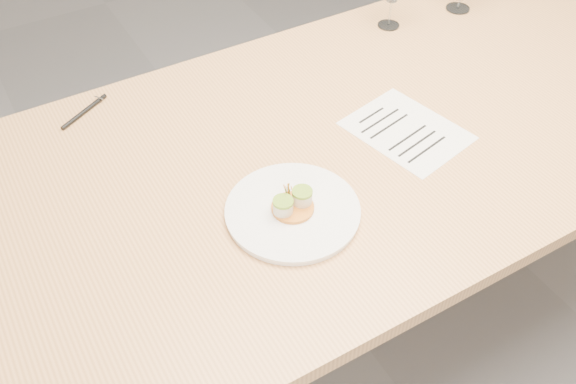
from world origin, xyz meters
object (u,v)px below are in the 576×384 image
dining_table (352,153)px  ballpoint_pen (85,111)px  recipe_sheet (406,131)px  dinner_plate (293,210)px

dining_table → ballpoint_pen: ballpoint_pen is taller
recipe_sheet → dining_table: bearing=141.0°
ballpoint_pen → recipe_sheet: bearing=-64.9°
dinner_plate → ballpoint_pen: size_ratio=2.06×
dinner_plate → recipe_sheet: dinner_plate is taller
dining_table → dinner_plate: bearing=-149.5°
dining_table → dinner_plate: (-0.27, -0.16, 0.08)m
recipe_sheet → dinner_plate: bearing=-177.7°
dinner_plate → ballpoint_pen: dinner_plate is taller
dinner_plate → recipe_sheet: (0.39, 0.10, -0.01)m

